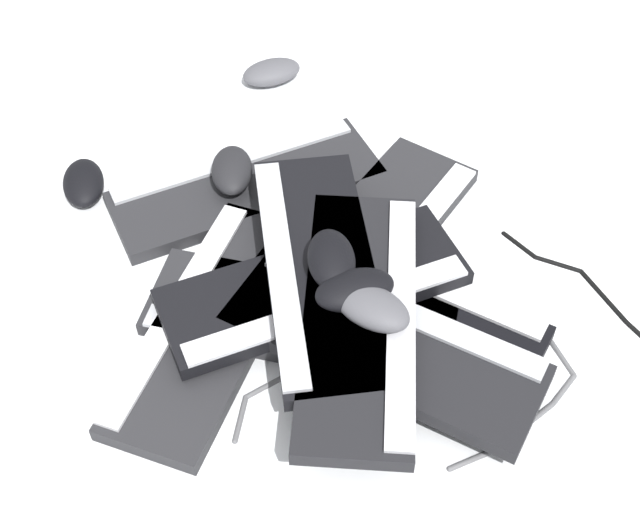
# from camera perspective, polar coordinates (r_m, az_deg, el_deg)

# --- Properties ---
(ground_plane) EXTENTS (3.20, 3.20, 0.00)m
(ground_plane) POSITION_cam_1_polar(r_m,az_deg,el_deg) (1.37, -3.27, -0.19)
(ground_plane) COLOR white
(keyboard_0) EXTENTS (0.26, 0.46, 0.03)m
(keyboard_0) POSITION_cam_1_polar(r_m,az_deg,el_deg) (1.28, -1.34, -4.07)
(keyboard_0) COLOR #232326
(keyboard_0) RESTS_ON ground
(keyboard_1) EXTENTS (0.36, 0.45, 0.03)m
(keyboard_1) POSITION_cam_1_polar(r_m,az_deg,el_deg) (1.30, 4.74, -3.20)
(keyboard_1) COLOR black
(keyboard_1) RESTS_ON ground
(keyboard_2) EXTENTS (0.44, 0.38, 0.03)m
(keyboard_2) POSITION_cam_1_polar(r_m,az_deg,el_deg) (1.38, 3.30, 1.11)
(keyboard_2) COLOR #232326
(keyboard_2) RESTS_ON ground
(keyboard_3) EXTENTS (0.31, 0.46, 0.03)m
(keyboard_3) POSITION_cam_1_polar(r_m,az_deg,el_deg) (1.47, -4.76, 4.52)
(keyboard_3) COLOR #232326
(keyboard_3) RESTS_ON ground
(keyboard_4) EXTENTS (0.46, 0.31, 0.03)m
(keyboard_4) POSITION_cam_1_polar(r_m,az_deg,el_deg) (1.29, -6.93, -4.28)
(keyboard_4) COLOR #232326
(keyboard_4) RESTS_ON ground
(keyboard_5) EXTENTS (0.36, 0.45, 0.03)m
(keyboard_5) POSITION_cam_1_polar(r_m,az_deg,el_deg) (1.22, 4.09, -5.67)
(keyboard_5) COLOR black
(keyboard_5) RESTS_ON keyboard_1
(keyboard_6) EXTENTS (0.45, 0.20, 0.03)m
(keyboard_6) POSITION_cam_1_polar(r_m,az_deg,el_deg) (1.21, 2.66, -3.95)
(keyboard_6) COLOR black
(keyboard_6) RESTS_ON keyboard_5
(keyboard_7) EXTENTS (0.29, 0.46, 0.03)m
(keyboard_7) POSITION_cam_1_polar(r_m,az_deg,el_deg) (1.28, -0.37, -2.05)
(keyboard_7) COLOR black
(keyboard_7) RESTS_ON keyboard_0
(keyboard_8) EXTENTS (0.45, 0.19, 0.03)m
(keyboard_8) POSITION_cam_1_polar(r_m,az_deg,el_deg) (1.26, -0.14, -0.81)
(keyboard_8) COLOR black
(keyboard_8) RESTS_ON keyboard_7
(mouse_0) EXTENTS (0.09, 0.12, 0.04)m
(mouse_0) POSITION_cam_1_polar(r_m,az_deg,el_deg) (1.19, 2.24, -2.18)
(mouse_0) COLOR black
(mouse_0) RESTS_ON keyboard_6
(mouse_1) EXTENTS (0.10, 0.13, 0.04)m
(mouse_1) POSITION_cam_1_polar(r_m,az_deg,el_deg) (1.69, -3.13, 11.67)
(mouse_1) COLOR #4C4C51
(mouse_1) RESTS_ON ground
(mouse_2) EXTENTS (0.11, 0.07, 0.04)m
(mouse_2) POSITION_cam_1_polar(r_m,az_deg,el_deg) (1.44, -5.66, 5.49)
(mouse_2) COLOR black
(mouse_2) RESTS_ON keyboard_3
(mouse_3) EXTENTS (0.11, 0.07, 0.04)m
(mouse_3) POSITION_cam_1_polar(r_m,az_deg,el_deg) (1.22, 0.73, -0.23)
(mouse_3) COLOR black
(mouse_3) RESTS_ON keyboard_8
(mouse_4) EXTENTS (0.12, 0.13, 0.04)m
(mouse_4) POSITION_cam_1_polar(r_m,az_deg,el_deg) (1.17, 3.32, -3.28)
(mouse_4) COLOR #4C4C51
(mouse_4) RESTS_ON keyboard_6
(mouse_5) EXTENTS (0.12, 0.08, 0.04)m
(mouse_5) POSITION_cam_1_polar(r_m,az_deg,el_deg) (1.51, -14.91, 4.56)
(mouse_5) COLOR black
(mouse_5) RESTS_ON ground
(cable_1) EXTENTS (0.26, 0.47, 0.01)m
(cable_1) POSITION_cam_1_polar(r_m,az_deg,el_deg) (1.25, 6.92, -7.05)
(cable_1) COLOR #59595B
(cable_1) RESTS_ON ground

